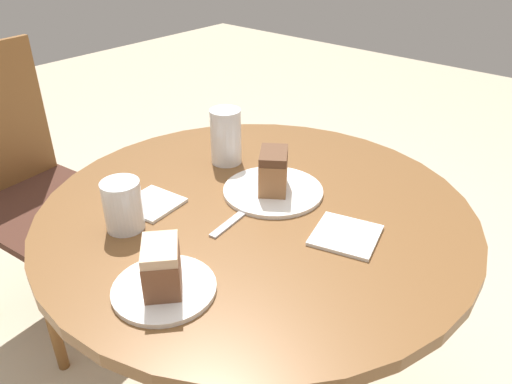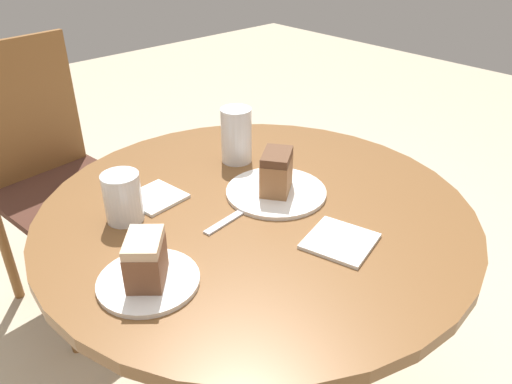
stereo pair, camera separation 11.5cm
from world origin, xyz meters
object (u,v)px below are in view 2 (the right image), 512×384
at_px(plate_far, 149,281).
at_px(cake_slice_far, 146,259).
at_px(glass_water, 236,139).
at_px(chair, 56,178).
at_px(plate_near, 276,192).
at_px(cake_slice_near, 277,172).
at_px(glass_lemonade, 123,200).

relative_size(plate_far, cake_slice_far, 1.72).
height_order(cake_slice_far, glass_water, glass_water).
xyz_separation_m(chair, plate_near, (0.22, -0.88, 0.23)).
bearing_deg(glass_water, chair, 111.70).
xyz_separation_m(plate_near, glass_water, (0.05, 0.20, 0.06)).
distance_m(cake_slice_near, glass_water, 0.21).
distance_m(chair, cake_slice_near, 0.95).
xyz_separation_m(glass_lemonade, glass_water, (0.38, 0.05, 0.02)).
height_order(plate_near, cake_slice_near, cake_slice_near).
relative_size(chair, cake_slice_far, 8.59).
relative_size(cake_slice_far, glass_lemonade, 0.99).
bearing_deg(glass_lemonade, plate_near, -24.38).
distance_m(chair, plate_far, 1.00).
height_order(chair, glass_lemonade, chair).
relative_size(plate_far, glass_lemonade, 1.70).
relative_size(plate_near, glass_lemonade, 2.17).
distance_m(chair, cake_slice_far, 1.01).
height_order(cake_slice_far, glass_lemonade, glass_lemonade).
relative_size(chair, plate_near, 3.92).
relative_size(plate_near, plate_far, 1.28).
bearing_deg(chair, plate_far, -107.41).
bearing_deg(cake_slice_near, glass_water, 76.50).
xyz_separation_m(plate_far, glass_lemonade, (0.08, 0.22, 0.04)).
bearing_deg(cake_slice_far, glass_water, 31.27).
relative_size(plate_near, cake_slice_near, 2.10).
bearing_deg(cake_slice_near, plate_near, 165.96).
relative_size(plate_near, glass_water, 1.63).
xyz_separation_m(cake_slice_far, glass_lemonade, (0.08, 0.22, -0.01)).
xyz_separation_m(plate_near, plate_far, (-0.41, -0.07, 0.00)).
distance_m(cake_slice_far, glass_lemonade, 0.24).
distance_m(plate_near, glass_water, 0.22).
distance_m(plate_far, cake_slice_far, 0.05).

